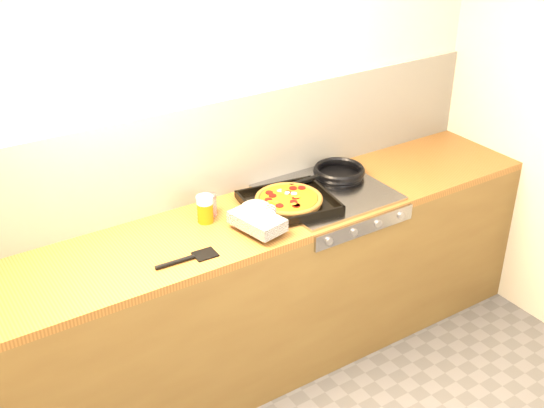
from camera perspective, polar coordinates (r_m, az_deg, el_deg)
room_shell at (r=3.39m, az=-4.27°, el=4.61°), size 3.20×3.20×3.20m
counter_run at (r=3.52m, az=-1.55°, el=-7.47°), size 3.20×0.62×0.90m
stovetop at (r=3.50m, az=4.63°, el=0.96°), size 0.60×0.56×0.02m
pizza_on_tray at (r=3.29m, az=0.62°, el=-0.09°), size 0.59×0.47×0.07m
frying_pan at (r=3.64m, az=5.55°, el=2.64°), size 0.46×0.28×0.05m
tomato_can at (r=3.29m, az=-5.29°, el=-0.07°), size 0.10×0.10×0.11m
juice_glass at (r=3.22m, az=-5.62°, el=-0.41°), size 0.08×0.08×0.13m
wooden_spoon at (r=3.53m, az=0.01°, el=1.40°), size 0.30×0.09×0.02m
black_spatula at (r=2.97m, az=-7.06°, el=-4.57°), size 0.28×0.09×0.02m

